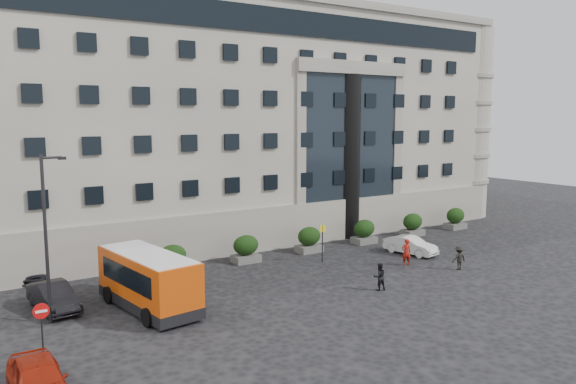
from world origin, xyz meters
name	(u,v)px	position (x,y,z in m)	size (l,w,h in m)	color
ground	(296,296)	(0.00, 0.00, 0.00)	(120.00, 120.00, 0.00)	black
civic_building	(216,125)	(6.00, 22.00, 9.00)	(44.00, 24.00, 18.00)	gray
entrance_column	(349,157)	(12.00, 10.30, 6.50)	(1.80, 1.80, 13.00)	black
hedge_a	(172,259)	(-4.00, 7.80, 0.93)	(1.80, 1.26, 1.84)	#525250
hedge_b	(246,249)	(1.20, 7.80, 0.93)	(1.80, 1.26, 1.84)	#525250
hedge_c	(309,239)	(6.40, 7.80, 0.93)	(1.80, 1.26, 1.84)	#525250
hedge_d	(364,231)	(11.60, 7.80, 0.93)	(1.80, 1.26, 1.84)	#525250
hedge_e	(413,224)	(16.80, 7.80, 0.93)	(1.80, 1.26, 1.84)	#525250
hedge_f	(455,218)	(22.00, 7.80, 0.93)	(1.80, 1.26, 1.84)	#525250
street_lamp	(47,233)	(-11.94, 3.00, 4.37)	(1.16, 0.18, 8.00)	#262628
bus_stop_sign	(322,237)	(5.50, 5.00, 1.73)	(0.50, 0.08, 2.52)	#262628
no_entry_sign	(41,319)	(-13.00, -1.04, 1.65)	(0.64, 0.16, 2.32)	#262628
minibus	(148,278)	(-7.41, 2.37, 1.60)	(3.31, 7.19, 2.90)	#C54109
parked_car_a	(38,381)	(-13.77, -4.69, 0.75)	(1.77, 4.40, 1.50)	maroon
parked_car_b	(54,297)	(-11.50, 4.84, 0.70)	(1.48, 4.24, 1.40)	black
parked_car_c	(32,268)	(-11.50, 11.56, 0.61)	(1.71, 4.20, 1.22)	black
white_taxi	(410,245)	(12.09, 3.37, 0.64)	(1.35, 3.88, 1.28)	silver
pedestrian_a	(406,252)	(9.66, 1.36, 0.88)	(0.64, 0.42, 1.76)	#9E1A0F
pedestrian_b	(379,277)	(4.53, -1.68, 0.77)	(0.75, 0.59, 1.55)	black
pedestrian_c	(459,258)	(11.72, -1.25, 0.77)	(0.99, 0.57, 1.53)	black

